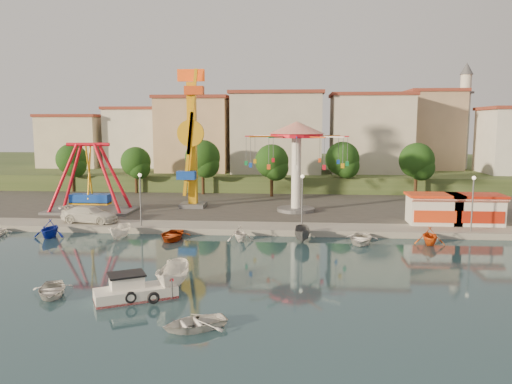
# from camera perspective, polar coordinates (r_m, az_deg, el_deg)

# --- Properties ---
(ground) EXTENTS (200.00, 200.00, 0.00)m
(ground) POSITION_cam_1_polar(r_m,az_deg,el_deg) (37.20, -7.12, -9.00)
(ground) COLOR #143139
(ground) RESTS_ON ground
(quay_deck) EXTENTS (200.00, 100.00, 0.60)m
(quay_deck) POSITION_cam_1_polar(r_m,az_deg,el_deg) (97.69, 0.25, 1.68)
(quay_deck) COLOR #9E998E
(quay_deck) RESTS_ON ground
(asphalt_pad) EXTENTS (90.00, 28.00, 0.01)m
(asphalt_pad) POSITION_cam_1_polar(r_m,az_deg,el_deg) (66.05, -1.86, -1.01)
(asphalt_pad) COLOR #4C4944
(asphalt_pad) RESTS_ON quay_deck
(hill_terrace) EXTENTS (200.00, 60.00, 3.00)m
(hill_terrace) POSITION_cam_1_polar(r_m,az_deg,el_deg) (102.53, 0.47, 2.64)
(hill_terrace) COLOR #384C26
(hill_terrace) RESTS_ON ground
(pirate_ship_ride) EXTENTS (10.00, 5.00, 8.00)m
(pirate_ship_ride) POSITION_cam_1_polar(r_m,az_deg,el_deg) (60.20, -18.49, 1.37)
(pirate_ship_ride) COLOR #59595E
(pirate_ship_ride) RESTS_ON quay_deck
(kamikaze_tower) EXTENTS (3.26, 3.10, 16.50)m
(kamikaze_tower) POSITION_cam_1_polar(r_m,az_deg,el_deg) (60.46, -7.30, 5.74)
(kamikaze_tower) COLOR #59595E
(kamikaze_tower) RESTS_ON quay_deck
(wave_swinger) EXTENTS (11.60, 11.60, 10.40)m
(wave_swinger) POSITION_cam_1_polar(r_m,az_deg,el_deg) (57.56, 4.65, 5.27)
(wave_swinger) COLOR #59595E
(wave_swinger) RESTS_ON quay_deck
(booth_left) EXTENTS (5.40, 3.78, 3.08)m
(booth_left) POSITION_cam_1_polar(r_m,az_deg,el_deg) (53.90, 19.64, -1.79)
(booth_left) COLOR white
(booth_left) RESTS_ON quay_deck
(booth_mid) EXTENTS (5.40, 3.78, 3.08)m
(booth_mid) POSITION_cam_1_polar(r_m,az_deg,el_deg) (55.12, 23.78, -1.79)
(booth_mid) COLOR white
(booth_mid) RESTS_ON quay_deck
(lamp_post_1) EXTENTS (0.14, 0.14, 5.00)m
(lamp_post_1) POSITION_cam_1_polar(r_m,az_deg,el_deg) (50.84, -13.06, -1.02)
(lamp_post_1) COLOR #59595E
(lamp_post_1) RESTS_ON quay_deck
(lamp_post_2) EXTENTS (0.14, 0.14, 5.00)m
(lamp_post_2) POSITION_cam_1_polar(r_m,az_deg,el_deg) (48.46, 5.29, -1.27)
(lamp_post_2) COLOR #59595E
(lamp_post_2) RESTS_ON quay_deck
(lamp_post_3) EXTENTS (0.14, 0.14, 5.00)m
(lamp_post_3) POSITION_cam_1_polar(r_m,az_deg,el_deg) (51.22, 23.49, -1.40)
(lamp_post_3) COLOR #59595E
(lamp_post_3) RESTS_ON quay_deck
(tree_0) EXTENTS (4.60, 4.60, 7.19)m
(tree_0) POSITION_cam_1_polar(r_m,az_deg,el_deg) (79.38, -20.31, 3.53)
(tree_0) COLOR #382314
(tree_0) RESTS_ON quay_deck
(tree_1) EXTENTS (4.35, 4.35, 6.80)m
(tree_1) POSITION_cam_1_polar(r_m,az_deg,el_deg) (75.04, -13.58, 3.36)
(tree_1) COLOR #382314
(tree_1) RESTS_ON quay_deck
(tree_2) EXTENTS (5.02, 5.02, 7.85)m
(tree_2) POSITION_cam_1_polar(r_m,az_deg,el_deg) (72.08, -6.11, 3.94)
(tree_2) COLOR #382314
(tree_2) RESTS_ON quay_deck
(tree_3) EXTENTS (4.68, 4.68, 7.32)m
(tree_3) POSITION_cam_1_polar(r_m,az_deg,el_deg) (69.49, 1.81, 3.54)
(tree_3) COLOR #382314
(tree_3) RESTS_ON quay_deck
(tree_4) EXTENTS (4.86, 4.86, 7.60)m
(tree_4) POSITION_cam_1_polar(r_m,az_deg,el_deg) (72.68, 9.85, 3.76)
(tree_4) COLOR #382314
(tree_4) RESTS_ON quay_deck
(tree_5) EXTENTS (4.83, 4.83, 7.54)m
(tree_5) POSITION_cam_1_polar(r_m,az_deg,el_deg) (72.50, 17.89, 3.46)
(tree_5) COLOR #382314
(tree_5) RESTS_ON quay_deck
(building_0) EXTENTS (9.26, 9.53, 11.87)m
(building_0) POSITION_cam_1_polar(r_m,az_deg,el_deg) (90.62, -22.25, 6.09)
(building_0) COLOR beige
(building_0) RESTS_ON hill_terrace
(building_1) EXTENTS (12.33, 9.01, 8.63)m
(building_1) POSITION_cam_1_polar(r_m,az_deg,el_deg) (90.95, -13.85, 5.43)
(building_1) COLOR silver
(building_1) RESTS_ON hill_terrace
(building_2) EXTENTS (11.95, 9.28, 11.23)m
(building_2) POSITION_cam_1_polar(r_m,az_deg,el_deg) (88.22, -5.59, 6.40)
(building_2) COLOR tan
(building_2) RESTS_ON hill_terrace
(building_3) EXTENTS (12.59, 10.50, 9.20)m
(building_3) POSITION_cam_1_polar(r_m,az_deg,el_deg) (83.73, 3.41, 5.65)
(building_3) COLOR beige
(building_3) RESTS_ON hill_terrace
(building_4) EXTENTS (10.75, 9.23, 9.24)m
(building_4) POSITION_cam_1_polar(r_m,az_deg,el_deg) (87.89, 12.31, 5.60)
(building_4) COLOR beige
(building_4) RESTS_ON hill_terrace
(building_5) EXTENTS (12.77, 10.96, 11.21)m
(building_5) POSITION_cam_1_polar(r_m,az_deg,el_deg) (88.80, 21.07, 5.92)
(building_5) COLOR tan
(building_5) RESTS_ON hill_terrace
(minaret) EXTENTS (2.80, 2.80, 18.00)m
(minaret) POSITION_cam_1_polar(r_m,az_deg,el_deg) (93.37, 22.71, 8.32)
(minaret) COLOR silver
(minaret) RESTS_ON hill_terrace
(cabin_motorboat) EXTENTS (5.20, 3.96, 1.73)m
(cabin_motorboat) POSITION_cam_1_polar(r_m,az_deg,el_deg) (32.17, -13.78, -11.01)
(cabin_motorboat) COLOR white
(cabin_motorboat) RESTS_ON ground
(rowboat_a) EXTENTS (3.59, 4.13, 0.72)m
(rowboat_a) POSITION_cam_1_polar(r_m,az_deg,el_deg) (34.38, -22.34, -10.33)
(rowboat_a) COLOR silver
(rowboat_a) RESTS_ON ground
(rowboat_b) EXTENTS (4.20, 3.83, 0.71)m
(rowboat_b) POSITION_cam_1_polar(r_m,az_deg,el_deg) (27.23, -7.07, -14.61)
(rowboat_b) COLOR white
(rowboat_b) RESTS_ON ground
(skiff) EXTENTS (1.76, 4.55, 1.75)m
(skiff) POSITION_cam_1_polar(r_m,az_deg,el_deg) (33.18, -9.42, -9.55)
(skiff) COLOR white
(skiff) RESTS_ON ground
(van) EXTENTS (6.08, 3.06, 1.69)m
(van) POSITION_cam_1_polar(r_m,az_deg,el_deg) (54.31, -18.46, -2.43)
(van) COLOR silver
(van) RESTS_ON quay_deck
(moored_boat_1) EXTENTS (3.05, 3.47, 1.73)m
(moored_boat_1) POSITION_cam_1_polar(r_m,az_deg,el_deg) (51.31, -22.52, -3.87)
(moored_boat_1) COLOR #1327AE
(moored_boat_1) RESTS_ON ground
(moored_boat_2) EXTENTS (1.69, 3.64, 1.36)m
(moored_boat_2) POSITION_cam_1_polar(r_m,az_deg,el_deg) (48.62, -15.26, -4.39)
(moored_boat_2) COLOR white
(moored_boat_2) RESTS_ON ground
(moored_boat_3) EXTENTS (2.96, 4.15, 0.86)m
(moored_boat_3) POSITION_cam_1_polar(r_m,az_deg,el_deg) (47.23, -9.58, -4.89)
(moored_boat_3) COLOR #AE370D
(moored_boat_3) RESTS_ON ground
(moored_boat_4) EXTENTS (3.04, 3.30, 1.45)m
(moored_boat_4) POSITION_cam_1_polar(r_m,az_deg,el_deg) (46.04, -1.85, -4.73)
(moored_boat_4) COLOR white
(moored_boat_4) RESTS_ON ground
(moored_boat_5) EXTENTS (1.45, 3.78, 1.45)m
(moored_boat_5) POSITION_cam_1_polar(r_m,az_deg,el_deg) (45.76, 5.34, -4.84)
(moored_boat_5) COLOR #515156
(moored_boat_5) RESTS_ON ground
(moored_boat_6) EXTENTS (3.78, 4.67, 0.85)m
(moored_boat_6) POSITION_cam_1_polar(r_m,az_deg,el_deg) (46.20, 11.87, -5.23)
(moored_boat_6) COLOR white
(moored_boat_6) RESTS_ON ground
(moored_boat_7) EXTENTS (2.96, 3.33, 1.62)m
(moored_boat_7) POSITION_cam_1_polar(r_m,az_deg,el_deg) (47.28, 19.23, -4.74)
(moored_boat_7) COLOR #E95714
(moored_boat_7) RESTS_ON ground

